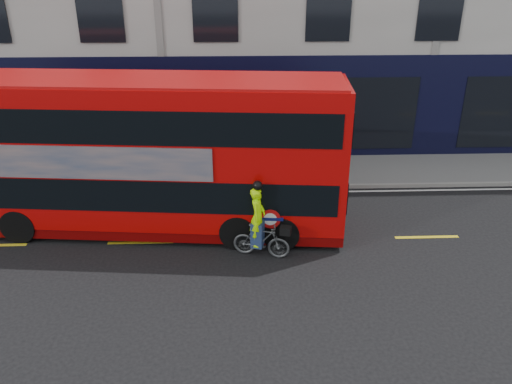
{
  "coord_description": "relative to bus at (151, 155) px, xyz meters",
  "views": [
    {
      "loc": [
        2.73,
        -10.58,
        6.91
      ],
      "look_at": [
        3.2,
        1.78,
        1.35
      ],
      "focal_mm": 35.0,
      "sensor_mm": 36.0,
      "label": 1
    }
  ],
  "objects": [
    {
      "name": "ground",
      "position": [
        -0.32,
        -2.46,
        -2.22
      ],
      "size": [
        120.0,
        120.0,
        0.0
      ],
      "primitive_type": "plane",
      "color": "black",
      "rests_on": "ground"
    },
    {
      "name": "pavement",
      "position": [
        -0.32,
        4.04,
        -2.16
      ],
      "size": [
        60.0,
        3.0,
        0.12
      ],
      "primitive_type": "cube",
      "color": "slate",
      "rests_on": "ground"
    },
    {
      "name": "kerb",
      "position": [
        -0.32,
        2.54,
        -2.15
      ],
      "size": [
        60.0,
        0.12,
        0.13
      ],
      "primitive_type": "cube",
      "color": "gray",
      "rests_on": "ground"
    },
    {
      "name": "road_edge_line",
      "position": [
        -0.32,
        2.24,
        -2.21
      ],
      "size": [
        58.0,
        0.1,
        0.01
      ],
      "primitive_type": "cube",
      "color": "silver",
      "rests_on": "ground"
    },
    {
      "name": "lane_dashes",
      "position": [
        -0.32,
        -0.96,
        -2.21
      ],
      "size": [
        58.0,
        0.12,
        0.01
      ],
      "primitive_type": null,
      "color": "yellow",
      "rests_on": "ground"
    },
    {
      "name": "bus",
      "position": [
        0.0,
        0.0,
        0.0
      ],
      "size": [
        10.9,
        3.44,
        4.32
      ],
      "rotation": [
        0.0,
        0.0,
        -0.1
      ],
      "color": "#BC0707",
      "rests_on": "ground"
    },
    {
      "name": "cyclist",
      "position": [
        2.94,
        -1.76,
        -1.49
      ],
      "size": [
        1.57,
        0.82,
        2.13
      ],
      "rotation": [
        0.0,
        0.0,
        -0.28
      ],
      "color": "#4F5355",
      "rests_on": "ground"
    }
  ]
}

